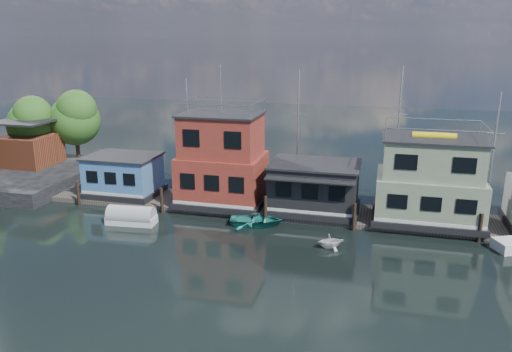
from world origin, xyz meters
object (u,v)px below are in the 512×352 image
(houseboat_blue, at_px, (124,175))
(tarp_runabout, at_px, (131,217))
(dinghy_white, at_px, (330,241))
(houseboat_red, at_px, (222,161))
(houseboat_dark, at_px, (314,187))
(dinghy_teal, at_px, (256,220))
(houseboat_green, at_px, (430,181))

(houseboat_blue, bearing_deg, tarp_runabout, -57.26)
(houseboat_blue, xyz_separation_m, dinghy_white, (19.61, -6.50, -1.69))
(houseboat_red, height_order, tarp_runabout, houseboat_red)
(houseboat_dark, bearing_deg, houseboat_blue, 179.94)
(houseboat_red, bearing_deg, houseboat_dark, -0.14)
(dinghy_teal, bearing_deg, houseboat_blue, 64.73)
(houseboat_dark, height_order, dinghy_teal, houseboat_dark)
(houseboat_red, xyz_separation_m, dinghy_teal, (3.97, -3.66, -3.67))
(tarp_runabout, distance_m, dinghy_white, 15.92)
(houseboat_green, bearing_deg, tarp_runabout, -165.80)
(dinghy_white, bearing_deg, houseboat_red, 30.06)
(houseboat_blue, xyz_separation_m, dinghy_teal, (13.47, -3.66, -1.77))
(houseboat_red, xyz_separation_m, dinghy_white, (10.11, -6.50, -3.59))
(dinghy_white, bearing_deg, houseboat_green, -73.89)
(houseboat_green, xyz_separation_m, tarp_runabout, (-22.79, -5.77, -2.96))
(houseboat_dark, xyz_separation_m, houseboat_green, (9.00, 0.02, 1.13))
(houseboat_blue, height_order, houseboat_dark, houseboat_dark)
(houseboat_red, distance_m, dinghy_white, 12.54)
(houseboat_red, relative_size, houseboat_green, 1.41)
(tarp_runabout, bearing_deg, dinghy_white, -7.41)
(houseboat_blue, distance_m, houseboat_red, 9.69)
(houseboat_dark, relative_size, houseboat_green, 0.88)
(houseboat_dark, distance_m, dinghy_white, 7.07)
(houseboat_blue, distance_m, dinghy_white, 20.73)
(houseboat_green, distance_m, tarp_runabout, 23.70)
(houseboat_red, height_order, dinghy_teal, houseboat_red)
(houseboat_dark, height_order, tarp_runabout, houseboat_dark)
(houseboat_blue, relative_size, houseboat_red, 0.54)
(houseboat_red, distance_m, tarp_runabout, 8.90)
(houseboat_dark, distance_m, houseboat_green, 9.07)
(houseboat_blue, relative_size, dinghy_teal, 1.52)
(houseboat_blue, xyz_separation_m, houseboat_red, (9.50, 0.00, 1.90))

